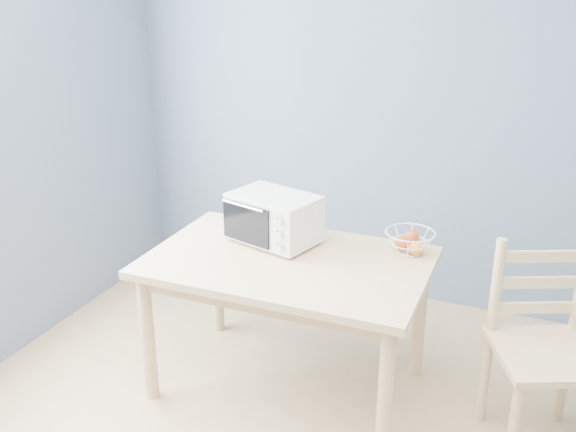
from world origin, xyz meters
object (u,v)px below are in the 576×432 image
at_px(dining_table, 288,277).
at_px(fruit_basket, 410,241).
at_px(dining_chair, 544,353).
at_px(toaster_oven, 271,217).

relative_size(dining_table, fruit_basket, 4.89).
bearing_deg(dining_table, fruit_basket, 28.94).
relative_size(fruit_basket, dining_chair, 0.29).
xyz_separation_m(fruit_basket, dining_chair, (0.69, -0.28, -0.33)).
xyz_separation_m(toaster_oven, fruit_basket, (0.72, 0.13, -0.07)).
xyz_separation_m(dining_table, fruit_basket, (0.55, 0.31, 0.17)).
bearing_deg(dining_table, dining_chair, 1.36).
height_order(fruit_basket, dining_chair, dining_chair).
xyz_separation_m(dining_table, toaster_oven, (-0.17, 0.18, 0.24)).
xyz_separation_m(toaster_oven, dining_chair, (1.41, -0.15, -0.40)).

